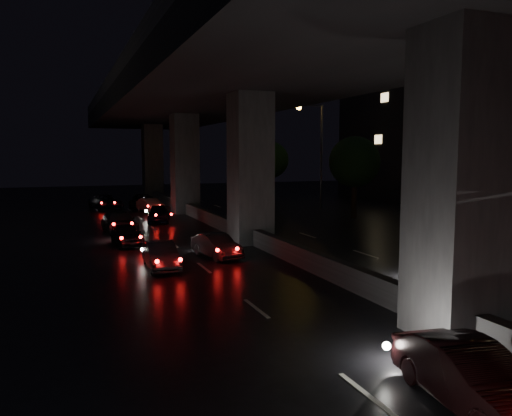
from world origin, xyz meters
TOP-DOWN VIEW (x-y plane):
  - ground at (0.00, 0.00)m, footprint 120.00×120.00m
  - viaduct at (0.00, 5.00)m, footprint 12.00×80.00m
  - median_barrier at (0.00, 5.00)m, footprint 0.45×70.00m
  - building_right_far at (27.00, 20.00)m, footprint 12.00×22.00m
  - tree_c at (11.00, 12.00)m, footprint 3.80×3.80m
  - tree_d at (11.00, 28.00)m, footprint 3.80×3.80m
  - streetlight_far at (10.97, 18.00)m, footprint 2.52×0.44m
  - car_1 at (-2.48, -13.12)m, footprint 1.76×3.83m
  - car_3 at (3.03, -6.85)m, footprint 2.16×4.07m
  - car_4 at (-5.70, 0.61)m, footprint 1.23×3.35m
  - car_5 at (-2.85, 1.98)m, footprint 1.75×3.46m
  - car_6 at (-6.34, 6.66)m, footprint 1.55×3.35m
  - car_7 at (-6.19, 11.52)m, footprint 2.06×4.41m
  - car_8 at (-3.11, 15.10)m, footprint 2.24×3.89m
  - car_9 at (-2.58, 21.60)m, footprint 1.98×3.64m
  - car_10 at (-2.72, 25.44)m, footprint 2.85×4.65m
  - car_11 at (-5.84, 24.91)m, footprint 2.88×4.88m

SIDE VIEW (x-z plane):
  - ground at x=0.00m, z-range 0.00..0.00m
  - median_barrier at x=0.00m, z-range 0.00..0.85m
  - car_5 at x=-2.85m, z-range 0.00..1.09m
  - car_4 at x=-5.70m, z-range 0.00..1.10m
  - car_6 at x=-6.34m, z-range 0.00..1.11m
  - car_3 at x=3.03m, z-range 0.00..1.12m
  - car_9 at x=-2.58m, z-range 0.00..1.14m
  - car_10 at x=-2.72m, z-range 0.00..1.20m
  - car_1 at x=-2.48m, z-range 0.00..1.22m
  - car_8 at x=-3.11m, z-range 0.00..1.25m
  - car_7 at x=-6.19m, z-range 0.00..1.25m
  - car_11 at x=-5.84m, z-range 0.00..1.27m
  - tree_c at x=11.00m, z-range 1.13..7.26m
  - tree_d at x=11.00m, z-range 1.13..7.26m
  - streetlight_far at x=10.97m, z-range 1.16..10.16m
  - building_right_far at x=27.00m, z-range 0.00..15.00m
  - viaduct at x=0.00m, z-range 3.09..13.59m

